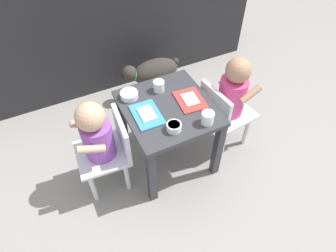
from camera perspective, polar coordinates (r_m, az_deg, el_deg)
name	(u,v)px	position (r m, az deg, el deg)	size (l,w,h in m)	color
ground_plane	(168,156)	(1.98, 0.00, -5.90)	(7.00, 7.00, 0.00)	gray
kitchen_cabinet_back	(110,23)	(2.41, -11.29, 19.15)	(2.31, 0.34, 0.95)	#232326
dining_table	(168,118)	(1.69, 0.00, 1.58)	(0.49, 0.52, 0.46)	#333338
seated_child_left	(100,137)	(1.58, -13.19, -2.17)	(0.30, 0.30, 0.64)	silver
seated_child_right	(231,95)	(1.81, 12.15, 5.91)	(0.31, 0.31, 0.66)	silver
dog	(153,72)	(2.29, -3.00, 10.48)	(0.47, 0.19, 0.32)	#332D28
food_tray_left	(147,114)	(1.58, -4.15, 2.26)	(0.15, 0.21, 0.02)	#388CD8
food_tray_right	(190,100)	(1.66, 4.31, 5.12)	(0.16, 0.20, 0.02)	red
water_cup_left	(208,119)	(1.53, 7.71, 1.45)	(0.07, 0.07, 0.07)	white
water_cup_right	(159,87)	(1.71, -1.79, 7.66)	(0.06, 0.06, 0.06)	white
cereal_bowl_right_side	(174,127)	(1.49, 1.17, -0.14)	(0.08, 0.08, 0.04)	white
veggie_bowl_far	(129,95)	(1.68, -7.57, 6.06)	(0.10, 0.10, 0.04)	white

